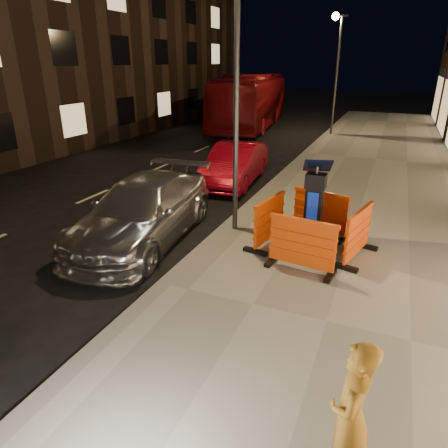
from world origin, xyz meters
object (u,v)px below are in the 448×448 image
at_px(barrier_bldgside, 358,234).
at_px(barrier_back, 320,213).
at_px(bus_doubledecker, 251,127).
at_px(parking_kiosk, 313,209).
at_px(man, 350,416).
at_px(barrier_front, 302,245).
at_px(car_red, 235,183).
at_px(barrier_kerbside, 269,221).
at_px(car_silver, 145,239).

bearing_deg(barrier_bldgside, barrier_back, 59.21).
bearing_deg(barrier_back, bus_doubledecker, 129.65).
bearing_deg(barrier_back, parking_kiosk, -74.79).
height_order(barrier_back, man, man).
distance_m(parking_kiosk, barrier_front, 1.04).
xyz_separation_m(barrier_bldgside, car_red, (-4.55, 4.67, -0.69)).
height_order(barrier_front, car_red, barrier_front).
bearing_deg(barrier_bldgside, barrier_kerbside, 104.21).
relative_size(parking_kiosk, bus_doubledecker, 0.16).
relative_size(barrier_back, barrier_bldgside, 1.00).
relative_size(barrier_front, barrier_kerbside, 1.00).
distance_m(barrier_front, barrier_back, 1.90).
distance_m(barrier_kerbside, car_red, 5.41).
bearing_deg(barrier_kerbside, man, -145.31).
distance_m(parking_kiosk, car_silver, 4.06).
distance_m(car_red, man, 10.92).
relative_size(barrier_kerbside, car_silver, 0.28).
distance_m(barrier_kerbside, bus_doubledecker, 18.24).
bearing_deg(parking_kiosk, man, -62.89).
xyz_separation_m(parking_kiosk, barrier_front, (0.00, -0.95, -0.43)).
xyz_separation_m(barrier_kerbside, barrier_bldgside, (1.90, 0.00, 0.00)).
bearing_deg(man, bus_doubledecker, -155.72).
bearing_deg(car_red, parking_kiosk, -57.35).
height_order(barrier_bldgside, car_silver, barrier_bldgside).
bearing_deg(barrier_front, bus_doubledecker, 119.33).
relative_size(barrier_kerbside, barrier_bldgside, 1.00).
height_order(barrier_kerbside, man, man).
height_order(parking_kiosk, man, parking_kiosk).
bearing_deg(car_red, barrier_bldgside, -50.72).
height_order(barrier_front, barrier_bldgside, same).
bearing_deg(car_red, barrier_front, -62.33).
distance_m(barrier_back, barrier_kerbside, 1.34).
relative_size(car_silver, car_red, 1.20).
relative_size(parking_kiosk, car_red, 0.46).
bearing_deg(barrier_bldgside, car_silver, 111.51).
height_order(barrier_back, barrier_kerbside, same).
distance_m(barrier_kerbside, car_silver, 3.05).
xyz_separation_m(barrier_back, bus_doubledecker, (-7.32, 16.12, -0.69)).
bearing_deg(barrier_bldgside, bus_doubledecker, 40.07).
xyz_separation_m(parking_kiosk, man, (1.34, -5.02, -0.16)).
bearing_deg(car_silver, barrier_kerbside, 6.13).
distance_m(barrier_front, man, 4.29).
bearing_deg(car_silver, car_red, 81.37).
xyz_separation_m(barrier_front, man, (1.34, -4.07, 0.27)).
distance_m(barrier_bldgside, man, 5.04).
bearing_deg(man, car_red, -150.15).
bearing_deg(barrier_front, parking_kiosk, 97.21).
xyz_separation_m(barrier_back, barrier_bldgside, (0.95, -0.95, 0.00)).
bearing_deg(barrier_front, man, -64.62).
relative_size(barrier_bldgside, car_silver, 0.28).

